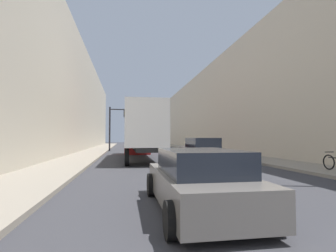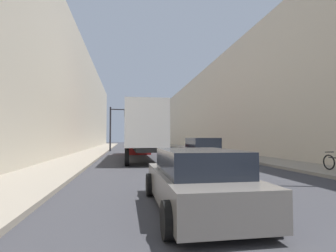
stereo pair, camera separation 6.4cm
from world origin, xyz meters
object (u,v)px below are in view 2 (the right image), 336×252
object	(u,v)px
semi_truck	(141,131)
suv_car	(202,152)
sedan_car	(197,181)
traffic_signal_gantry	(128,119)

from	to	relation	value
semi_truck	suv_car	size ratio (longest dim) A/B	2.87
sedan_car	suv_car	bearing A→B (deg)	72.87
traffic_signal_gantry	suv_car	bearing A→B (deg)	-75.31
sedan_car	traffic_signal_gantry	xyz separation A→B (m)	(-1.32, 27.57, 3.36)
suv_car	traffic_signal_gantry	distance (m)	18.09
semi_truck	suv_car	distance (m)	6.40
semi_truck	sedan_car	world-z (taller)	semi_truck
suv_car	semi_truck	bearing A→B (deg)	125.38
traffic_signal_gantry	semi_truck	bearing A→B (deg)	-85.75
sedan_car	semi_truck	bearing A→B (deg)	91.57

